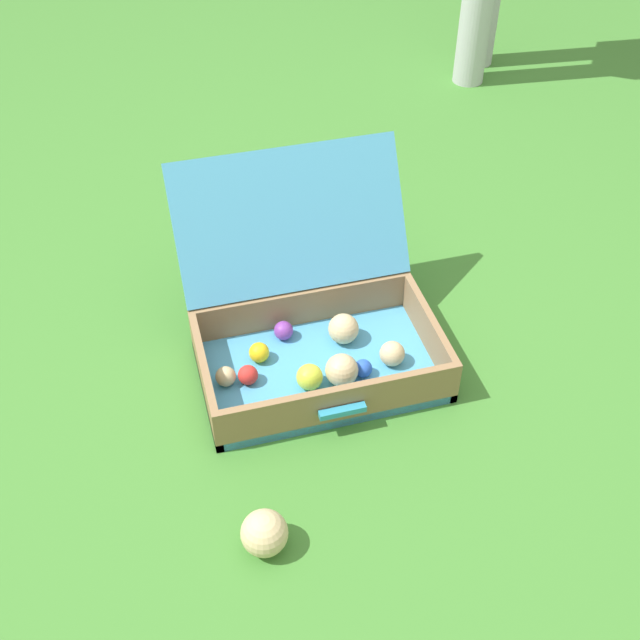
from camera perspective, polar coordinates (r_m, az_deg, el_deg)
The scene contains 3 objects.
ground_plane at distance 1.93m, azimuth -2.27°, elevation -5.70°, with size 16.00×16.00×0.00m, color #3D7A2D.
open_suitcase at distance 1.97m, azimuth -0.52°, elevation -0.27°, with size 0.59×0.58×0.44m.
stray_ball_on_grass at distance 1.65m, azimuth -4.01°, elevation -14.99°, with size 0.10×0.10×0.10m, color #D1B784.
Camera 1 is at (-0.27, -1.26, 1.44)m, focal length 44.64 mm.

